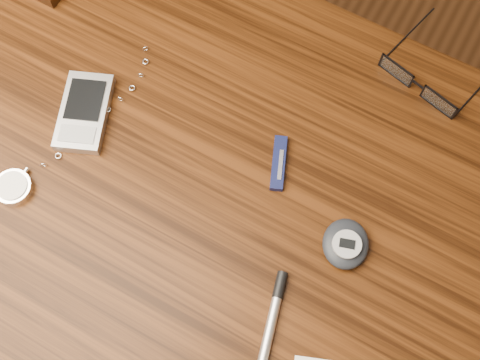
% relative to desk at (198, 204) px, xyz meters
% --- Properties ---
extents(ground, '(3.80, 3.80, 0.00)m').
position_rel_desk_xyz_m(ground, '(0.00, 0.00, -0.65)').
color(ground, '#472814').
rests_on(ground, ground).
extents(desk, '(1.00, 0.70, 0.75)m').
position_rel_desk_xyz_m(desk, '(0.00, 0.00, 0.00)').
color(desk, '#3A1B09').
rests_on(desk, ground).
extents(eyeglasses, '(0.16, 0.16, 0.03)m').
position_rel_desk_xyz_m(eyeglasses, '(0.21, 0.28, 0.12)').
color(eyeglasses, black).
rests_on(eyeglasses, desk).
extents(pocket_watch, '(0.08, 0.30, 0.02)m').
position_rel_desk_xyz_m(pocket_watch, '(-0.20, -0.12, 0.11)').
color(pocket_watch, white).
rests_on(pocket_watch, desk).
extents(pda_phone, '(0.11, 0.13, 0.02)m').
position_rel_desk_xyz_m(pda_phone, '(-0.18, 0.01, 0.11)').
color(pda_phone, '#B3B3B7').
rests_on(pda_phone, desk).
extents(pedometer, '(0.08, 0.08, 0.03)m').
position_rel_desk_xyz_m(pedometer, '(0.22, 0.01, 0.11)').
color(pedometer, black).
rests_on(pedometer, desk).
extents(pocket_knife, '(0.05, 0.08, 0.01)m').
position_rel_desk_xyz_m(pocket_knife, '(0.09, 0.07, 0.11)').
color(pocket_knife, '#11163C').
rests_on(pocket_knife, desk).
extents(silver_pen, '(0.05, 0.15, 0.01)m').
position_rel_desk_xyz_m(silver_pen, '(0.18, -0.12, 0.11)').
color(silver_pen, silver).
rests_on(silver_pen, desk).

